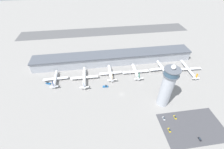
{
  "coord_description": "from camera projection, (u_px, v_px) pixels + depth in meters",
  "views": [
    {
      "loc": [
        -30.07,
        -125.8,
        140.76
      ],
      "look_at": [
        -8.24,
        27.84,
        10.54
      ],
      "focal_mm": 24.0,
      "sensor_mm": 36.0,
      "label": 1
    }
  ],
  "objects": [
    {
      "name": "runway_strip",
      "position": [
        105.0,
        31.0,
        334.29
      ],
      "size": [
        369.86,
        44.0,
        0.01
      ],
      "primitive_type": "cube",
      "color": "#515154",
      "rests_on": "ground"
    },
    {
      "name": "terminal_building",
      "position": [
        113.0,
        58.0,
        236.74
      ],
      "size": [
        246.58,
        25.0,
        16.86
      ],
      "color": "#A3A8B2",
      "rests_on": "ground"
    },
    {
      "name": "car_grey_coupe",
      "position": [
        175.0,
        117.0,
        162.59
      ],
      "size": [
        1.78,
        4.73,
        1.46
      ],
      "color": "black",
      "rests_on": "ground"
    },
    {
      "name": "service_truck_baggage",
      "position": [
        48.0,
        83.0,
        203.03
      ],
      "size": [
        7.02,
        4.91,
        3.09
      ],
      "color": "black",
      "rests_on": "ground"
    },
    {
      "name": "parking_lot_surface",
      "position": [
        192.0,
        127.0,
        154.43
      ],
      "size": [
        64.0,
        40.0,
        0.01
      ],
      "primitive_type": "cube",
      "color": "#424247",
      "rests_on": "ground"
    },
    {
      "name": "airplane_gate_foxtrot",
      "position": [
        188.0,
        69.0,
        222.6
      ],
      "size": [
        41.85,
        44.07,
        11.66
      ],
      "color": "silver",
      "rests_on": "ground"
    },
    {
      "name": "ground_plane",
      "position": [
        122.0,
        94.0,
        189.13
      ],
      "size": [
        1000.0,
        1000.0,
        0.0
      ],
      "primitive_type": "plane",
      "color": "gray"
    },
    {
      "name": "airplane_gate_echo",
      "position": [
        163.0,
        68.0,
        222.18
      ],
      "size": [
        40.08,
        36.73,
        14.45
      ],
      "color": "silver",
      "rests_on": "ground"
    },
    {
      "name": "service_truck_fuel",
      "position": [
        189.0,
        69.0,
        227.86
      ],
      "size": [
        6.73,
        7.37,
        2.54
      ],
      "color": "black",
      "rests_on": "ground"
    },
    {
      "name": "airplane_gate_charlie",
      "position": [
        110.0,
        73.0,
        215.07
      ],
      "size": [
        32.45,
        32.84,
        14.02
      ],
      "color": "white",
      "rests_on": "ground"
    },
    {
      "name": "car_silver_sedan",
      "position": [
        164.0,
        118.0,
        161.45
      ],
      "size": [
        1.95,
        4.48,
        1.48
      ],
      "color": "black",
      "rests_on": "ground"
    },
    {
      "name": "car_navy_sedan",
      "position": [
        200.0,
        139.0,
        143.93
      ],
      "size": [
        1.8,
        4.04,
        1.39
      ],
      "color": "black",
      "rests_on": "ground"
    },
    {
      "name": "airplane_gate_alpha",
      "position": [
        55.0,
        79.0,
        205.89
      ],
      "size": [
        33.62,
        33.7,
        12.11
      ],
      "color": "silver",
      "rests_on": "ground"
    },
    {
      "name": "car_red_hatchback",
      "position": [
        169.0,
        130.0,
        151.02
      ],
      "size": [
        1.92,
        4.83,
        1.53
      ],
      "color": "black",
      "rests_on": "ground"
    },
    {
      "name": "airplane_gate_bravo",
      "position": [
        84.0,
        77.0,
        206.98
      ],
      "size": [
        37.94,
        41.51,
        13.57
      ],
      "color": "white",
      "rests_on": "ground"
    },
    {
      "name": "service_truck_catering",
      "position": [
        105.0,
        86.0,
        198.74
      ],
      "size": [
        7.26,
        3.15,
        2.53
      ],
      "color": "black",
      "rests_on": "ground"
    },
    {
      "name": "control_tower",
      "position": [
        167.0,
        87.0,
        161.39
      ],
      "size": [
        16.56,
        16.56,
        55.82
      ],
      "color": "#ADB2BC",
      "rests_on": "ground"
    },
    {
      "name": "airplane_gate_delta",
      "position": [
        136.0,
        72.0,
        217.63
      ],
      "size": [
        38.61,
        33.52,
        13.95
      ],
      "color": "white",
      "rests_on": "ground"
    }
  ]
}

